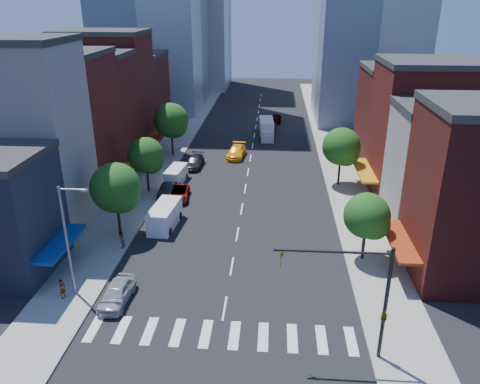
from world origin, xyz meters
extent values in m
plane|color=black|center=(0.00, 0.00, 0.00)|extent=(220.00, 220.00, 0.00)
cube|color=gray|center=(-12.50, 40.00, 0.07)|extent=(5.00, 120.00, 0.15)
cube|color=gray|center=(12.50, 40.00, 0.07)|extent=(5.00, 120.00, 0.15)
cube|color=silver|center=(0.00, -3.00, 0.01)|extent=(19.00, 3.00, 0.01)
cube|color=silver|center=(-21.00, 12.00, 9.00)|extent=(12.00, 8.00, 18.00)
cube|color=maroon|center=(-21.00, 20.50, 8.00)|extent=(12.00, 9.00, 16.00)
cube|color=#571715|center=(-21.00, 29.00, 7.50)|extent=(12.00, 8.00, 15.00)
cube|color=maroon|center=(-21.00, 37.50, 8.50)|extent=(12.00, 9.00, 17.00)
cube|color=#571715|center=(-21.00, 47.00, 6.50)|extent=(12.00, 10.00, 13.00)
cube|color=silver|center=(21.00, 15.00, 6.00)|extent=(12.00, 8.00, 12.00)
cube|color=maroon|center=(21.00, 24.00, 7.50)|extent=(12.00, 10.00, 15.00)
cube|color=#571715|center=(21.00, 34.00, 6.50)|extent=(12.00, 10.00, 13.00)
cylinder|color=black|center=(10.50, -4.50, 4.15)|extent=(0.24, 0.24, 8.00)
cylinder|color=black|center=(7.00, -4.50, 7.75)|extent=(7.00, 0.16, 0.16)
imported|color=gold|center=(4.00, -4.50, 7.15)|extent=(0.22, 0.18, 1.10)
imported|color=gold|center=(10.50, -4.50, 3.35)|extent=(0.48, 2.24, 0.90)
cylinder|color=slate|center=(-12.00, 1.00, 4.65)|extent=(0.20, 0.20, 9.00)
cylinder|color=slate|center=(-11.00, 1.00, 8.95)|extent=(2.00, 0.14, 0.14)
cube|color=slate|center=(-10.10, 1.00, 8.90)|extent=(0.50, 0.25, 0.18)
cylinder|color=black|center=(-11.50, 11.00, 2.11)|extent=(0.28, 0.28, 3.92)
sphere|color=#1B4012|center=(-11.50, 11.00, 5.05)|extent=(4.80, 4.80, 4.80)
sphere|color=#1B4012|center=(-10.90, 10.70, 4.35)|extent=(3.36, 3.36, 3.36)
cylinder|color=black|center=(-11.50, 22.00, 1.97)|extent=(0.28, 0.28, 3.64)
sphere|color=#1B4012|center=(-11.50, 22.00, 4.70)|extent=(4.20, 4.20, 4.20)
sphere|color=#1B4012|center=(-10.90, 21.70, 4.05)|extent=(2.94, 2.94, 2.94)
cylinder|color=black|center=(-11.50, 36.00, 2.25)|extent=(0.28, 0.28, 4.20)
sphere|color=#1B4012|center=(-11.50, 36.00, 5.40)|extent=(5.00, 5.00, 5.00)
sphere|color=#1B4012|center=(-10.90, 35.70, 4.65)|extent=(3.50, 3.50, 3.50)
cylinder|color=black|center=(11.50, 8.00, 1.83)|extent=(0.28, 0.28, 3.36)
sphere|color=#1B4012|center=(11.50, 8.00, 4.35)|extent=(4.00, 4.00, 4.00)
sphere|color=#1B4012|center=(12.10, 7.70, 3.75)|extent=(2.80, 2.80, 2.80)
cylinder|color=black|center=(11.50, 26.00, 2.11)|extent=(0.28, 0.28, 3.92)
sphere|color=#1B4012|center=(11.50, 26.00, 5.05)|extent=(4.60, 4.60, 4.60)
sphere|color=#1B4012|center=(12.10, 25.70, 4.35)|extent=(3.22, 3.22, 3.22)
imported|color=#A3A4A7|center=(-8.29, 0.21, 0.80)|extent=(2.05, 4.75, 1.60)
imported|color=black|center=(-8.98, 21.04, 0.71)|extent=(1.70, 4.37, 1.42)
imported|color=#999999|center=(-7.50, 20.28, 0.69)|extent=(2.74, 5.15, 1.38)
imported|color=black|center=(-7.50, 31.36, 0.76)|extent=(2.37, 5.31, 1.51)
cube|color=white|center=(-7.50, 13.22, 1.15)|extent=(2.61, 5.63, 2.30)
cube|color=black|center=(-7.66, 11.15, 1.48)|extent=(2.10, 1.25, 0.98)
cylinder|color=black|center=(-8.63, 11.45, 0.38)|extent=(0.34, 0.85, 0.83)
cylinder|color=black|center=(-6.67, 11.29, 0.38)|extent=(0.34, 0.85, 0.83)
cylinder|color=black|center=(-8.33, 15.16, 0.38)|extent=(0.34, 0.85, 0.83)
cylinder|color=black|center=(-6.37, 15.00, 0.38)|extent=(0.34, 0.85, 0.83)
cube|color=white|center=(-8.85, 25.49, 0.97)|extent=(2.34, 4.81, 1.95)
cube|color=black|center=(-9.04, 23.73, 1.25)|extent=(1.80, 1.10, 0.83)
cylinder|color=black|center=(-9.85, 24.01, 0.32)|extent=(0.31, 0.73, 0.70)
cylinder|color=black|center=(-8.19, 23.83, 0.32)|extent=(0.31, 0.73, 0.70)
cylinder|color=black|center=(-9.51, 27.14, 0.32)|extent=(0.31, 0.73, 0.70)
cylinder|color=black|center=(-7.85, 26.96, 0.32)|extent=(0.31, 0.73, 0.70)
imported|color=#FFB60D|center=(-2.08, 36.24, 0.82)|extent=(2.82, 5.86, 1.65)
imported|color=black|center=(2.90, 51.08, 0.69)|extent=(1.83, 4.27, 1.37)
imported|color=#999999|center=(3.62, 57.64, 0.81)|extent=(2.01, 4.79, 1.62)
cube|color=silver|center=(2.03, 47.51, 1.49)|extent=(2.64, 6.19, 2.98)
cube|color=silver|center=(2.27, 43.98, 1.02)|extent=(2.16, 1.81, 1.86)
cylinder|color=black|center=(1.20, 44.66, 0.42)|extent=(0.34, 0.85, 0.84)
cylinder|color=black|center=(3.24, 44.80, 0.42)|extent=(0.34, 0.85, 0.84)
cylinder|color=black|center=(0.91, 48.83, 0.42)|extent=(0.34, 0.85, 0.84)
cylinder|color=black|center=(2.96, 48.97, 0.42)|extent=(0.34, 0.85, 0.84)
imported|color=#999999|center=(-12.58, 0.24, 0.95)|extent=(0.51, 0.66, 1.61)
imported|color=#999999|center=(-10.50, 8.27, 0.94)|extent=(0.64, 0.80, 1.58)
camera|label=1|loc=(3.34, -29.01, 21.63)|focal=35.00mm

